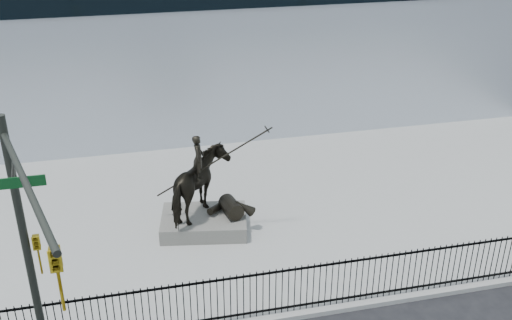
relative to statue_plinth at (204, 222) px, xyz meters
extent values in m
cube|color=gray|center=(2.36, 0.95, -0.34)|extent=(30.00, 12.00, 0.15)
cube|color=silver|center=(2.36, 13.95, 4.08)|extent=(44.00, 14.00, 9.00)
cube|color=black|center=(2.36, -4.80, -0.12)|extent=(22.00, 0.05, 0.05)
cube|color=black|center=(2.36, -4.80, 1.13)|extent=(22.00, 0.05, 0.05)
cube|color=black|center=(2.36, -4.80, 0.48)|extent=(22.00, 0.03, 1.50)
cube|color=#5A5752|center=(0.00, 0.00, 0.00)|extent=(3.18, 2.46, 0.54)
imported|color=black|center=(0.00, 0.00, 1.41)|extent=(2.32, 2.58, 2.29)
imported|color=black|center=(-0.09, 0.02, 2.46)|extent=(0.47, 0.62, 1.55)
cylinder|color=black|center=(0.31, -0.06, 2.23)|extent=(3.63, 0.71, 2.33)
cylinder|color=#252823|center=(-4.64, -5.85, 3.08)|extent=(0.18, 0.18, 7.00)
cylinder|color=#252823|center=(-4.04, -7.98, 6.18)|extent=(1.47, 4.84, 0.12)
imported|color=gold|center=(-3.44, -10.10, 5.55)|extent=(0.18, 0.22, 1.10)
imported|color=gold|center=(-4.42, -5.85, 3.28)|extent=(0.16, 0.20, 1.00)
cube|color=#0C3F19|center=(-4.28, -7.05, 5.68)|extent=(0.90, 0.03, 0.22)
camera|label=1|loc=(-2.31, -17.51, 10.80)|focal=42.00mm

